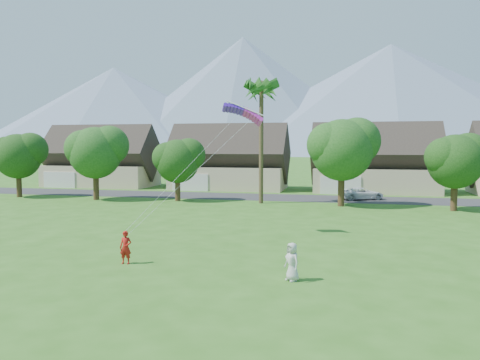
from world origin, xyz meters
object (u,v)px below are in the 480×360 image
(watcher, at_px, (292,262))
(kite_flyer, at_px, (126,247))
(parked_car, at_px, (361,194))
(parafoil_kite, at_px, (244,112))

(watcher, bearing_deg, kite_flyer, -141.70)
(parked_car, bearing_deg, parafoil_kite, 134.78)
(kite_flyer, relative_size, parked_car, 0.35)
(kite_flyer, bearing_deg, watcher, -11.90)
(parked_car, bearing_deg, watcher, 148.53)
(watcher, xyz_separation_m, parked_car, (3.94, 32.00, -0.19))
(watcher, xyz_separation_m, parafoil_kite, (-4.39, 10.03, 7.30))
(kite_flyer, distance_m, parked_car, 33.34)
(kite_flyer, bearing_deg, parafoil_kite, 60.60)
(kite_flyer, bearing_deg, parked_car, 63.35)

